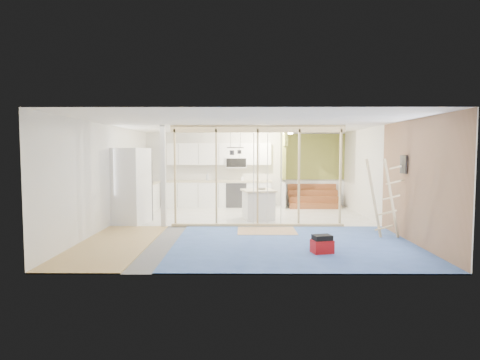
{
  "coord_description": "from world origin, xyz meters",
  "views": [
    {
      "loc": [
        -0.08,
        -10.15,
        1.92
      ],
      "look_at": [
        -0.15,
        0.6,
        1.17
      ],
      "focal_mm": 30.0,
      "sensor_mm": 36.0,
      "label": 1
    }
  ],
  "objects_px": {
    "toolbox": "(322,245)",
    "ladder": "(385,198)",
    "island": "(258,205)",
    "fridge": "(130,186)"
  },
  "relations": [
    {
      "from": "island",
      "to": "fridge",
      "type": "bearing_deg",
      "value": 179.08
    },
    {
      "from": "toolbox",
      "to": "fridge",
      "type": "bearing_deg",
      "value": 131.08
    },
    {
      "from": "fridge",
      "to": "toolbox",
      "type": "bearing_deg",
      "value": -20.82
    },
    {
      "from": "fridge",
      "to": "ladder",
      "type": "bearing_deg",
      "value": -2.3
    },
    {
      "from": "fridge",
      "to": "ladder",
      "type": "distance_m",
      "value": 6.41
    },
    {
      "from": "island",
      "to": "ladder",
      "type": "xyz_separation_m",
      "value": [
        2.69,
        -2.45,
        0.48
      ]
    },
    {
      "from": "toolbox",
      "to": "ladder",
      "type": "relative_size",
      "value": 0.25
    },
    {
      "from": "island",
      "to": "toolbox",
      "type": "relative_size",
      "value": 2.38
    },
    {
      "from": "fridge",
      "to": "island",
      "type": "relative_size",
      "value": 1.96
    },
    {
      "from": "toolbox",
      "to": "ladder",
      "type": "distance_m",
      "value": 2.24
    }
  ]
}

